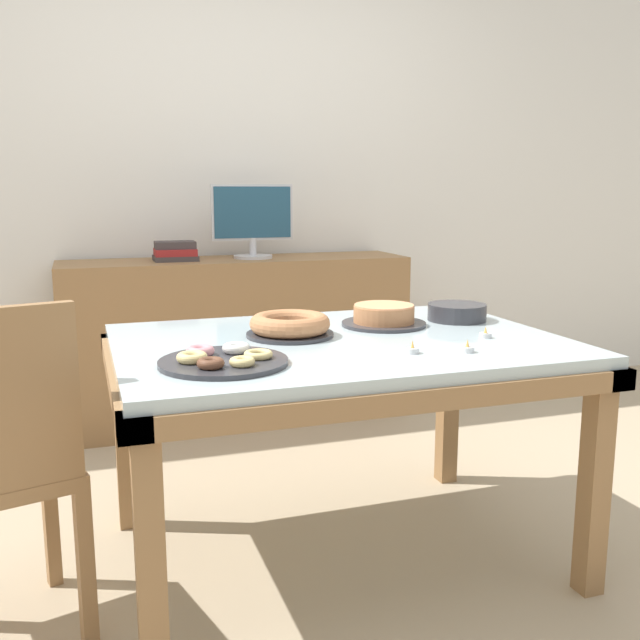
# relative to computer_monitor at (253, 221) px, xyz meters

# --- Properties ---
(ground_plane) EXTENTS (12.00, 12.00, 0.00)m
(ground_plane) POSITION_rel_computer_monitor_xyz_m (-0.09, -1.53, -1.05)
(ground_plane) COLOR tan
(wall_back) EXTENTS (8.00, 0.10, 2.60)m
(wall_back) POSITION_rel_computer_monitor_xyz_m (-0.09, 0.30, 0.25)
(wall_back) COLOR white
(wall_back) RESTS_ON ground
(dining_table) EXTENTS (1.42, 1.02, 0.74)m
(dining_table) POSITION_rel_computer_monitor_xyz_m (-0.09, -1.53, -0.39)
(dining_table) COLOR silver
(dining_table) RESTS_ON ground
(sideboard) EXTENTS (1.77, 0.44, 0.86)m
(sideboard) POSITION_rel_computer_monitor_xyz_m (-0.09, 0.00, -0.62)
(sideboard) COLOR olive
(sideboard) RESTS_ON ground
(computer_monitor) EXTENTS (0.42, 0.20, 0.38)m
(computer_monitor) POSITION_rel_computer_monitor_xyz_m (0.00, 0.00, 0.00)
(computer_monitor) COLOR silver
(computer_monitor) RESTS_ON sideboard
(book_stack) EXTENTS (0.21, 0.18, 0.10)m
(book_stack) POSITION_rel_computer_monitor_xyz_m (-0.40, 0.00, -0.14)
(book_stack) COLOR #3F3838
(book_stack) RESTS_ON sideboard
(cake_chocolate_round) EXTENTS (0.29, 0.29, 0.07)m
(cake_chocolate_round) POSITION_rel_computer_monitor_xyz_m (0.13, -1.37, -0.27)
(cake_chocolate_round) COLOR #333338
(cake_chocolate_round) RESTS_ON dining_table
(cake_golden_bundt) EXTENTS (0.28, 0.28, 0.07)m
(cake_golden_bundt) POSITION_rel_computer_monitor_xyz_m (-0.23, -1.44, -0.27)
(cake_golden_bundt) COLOR #333338
(cake_golden_bundt) RESTS_ON dining_table
(pastry_platter) EXTENTS (0.35, 0.35, 0.04)m
(pastry_platter) POSITION_rel_computer_monitor_xyz_m (-0.51, -1.75, -0.29)
(pastry_platter) COLOR #333338
(pastry_platter) RESTS_ON dining_table
(plate_stack) EXTENTS (0.21, 0.21, 0.06)m
(plate_stack) POSITION_rel_computer_monitor_xyz_m (0.43, -1.37, -0.27)
(plate_stack) COLOR #333338
(plate_stack) RESTS_ON dining_table
(tealight_left_edge) EXTENTS (0.04, 0.04, 0.04)m
(tealight_left_edge) POSITION_rel_computer_monitor_xyz_m (0.04, -1.79, -0.29)
(tealight_left_edge) COLOR silver
(tealight_left_edge) RESTS_ON dining_table
(tealight_near_cakes) EXTENTS (0.04, 0.04, 0.04)m
(tealight_near_cakes) POSITION_rel_computer_monitor_xyz_m (0.20, -1.83, -0.29)
(tealight_near_cakes) COLOR silver
(tealight_near_cakes) RESTS_ON dining_table
(tealight_right_edge) EXTENTS (0.04, 0.04, 0.04)m
(tealight_right_edge) POSITION_rel_computer_monitor_xyz_m (0.36, -1.67, -0.29)
(tealight_right_edge) COLOR silver
(tealight_right_edge) RESTS_ON dining_table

